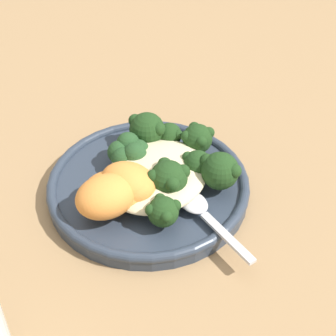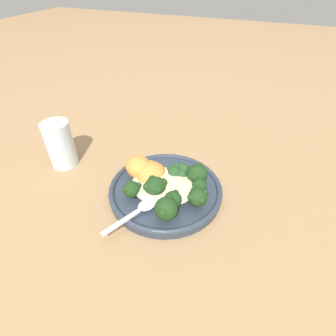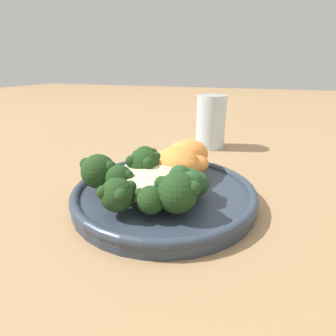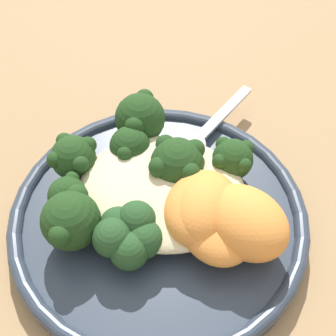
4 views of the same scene
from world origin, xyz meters
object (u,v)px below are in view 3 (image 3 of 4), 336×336
quinoa_mound (156,175)px  water_glass (211,122)px  broccoli_stalk_6 (177,191)px  broccoli_stalk_2 (107,173)px  spoon (119,171)px  broccoli_stalk_0 (150,161)px  broccoli_stalk_5 (158,195)px  sweet_potato_chunk_0 (175,163)px  sweet_potato_chunk_2 (177,162)px  sweet_potato_chunk_3 (182,163)px  kale_tuft (188,182)px  broccoli_stalk_3 (134,179)px  plate (164,193)px  broccoli_stalk_4 (132,191)px  sweet_potato_chunk_1 (185,155)px  broccoli_stalk_1 (148,166)px

quinoa_mound → water_glass: bearing=-3.6°
broccoli_stalk_6 → broccoli_stalk_2: bearing=-122.3°
broccoli_stalk_2 → spoon: size_ratio=1.09×
broccoli_stalk_0 → broccoli_stalk_6: broccoli_stalk_6 is taller
broccoli_stalk_2 → broccoli_stalk_0: bearing=-132.5°
water_glass → broccoli_stalk_5: bearing=-178.9°
sweet_potato_chunk_0 → water_glass: (0.23, -0.00, 0.01)m
sweet_potato_chunk_2 → sweet_potato_chunk_3: (0.01, -0.00, -0.00)m
kale_tuft → broccoli_stalk_3: bearing=99.4°
broccoli_stalk_3 → kale_tuft: size_ratio=2.02×
plate → kale_tuft: size_ratio=4.67×
broccoli_stalk_4 → sweet_potato_chunk_1: 0.13m
broccoli_stalk_3 → broccoli_stalk_4: 0.04m
sweet_potato_chunk_1 → spoon: (-0.05, 0.08, -0.02)m
sweet_potato_chunk_1 → spoon: size_ratio=0.57×
plate → spoon: size_ratio=2.02×
sweet_potato_chunk_3 → quinoa_mound: bearing=156.1°
spoon → sweet_potato_chunk_1: bearing=-124.3°
broccoli_stalk_1 → broccoli_stalk_6: 0.08m
broccoli_stalk_4 → broccoli_stalk_6: (0.01, -0.05, 0.00)m
sweet_potato_chunk_2 → spoon: bearing=103.9°
broccoli_stalk_2 → broccoli_stalk_4: size_ratio=1.07×
sweet_potato_chunk_0 → sweet_potato_chunk_2: size_ratio=1.09×
plate → broccoli_stalk_1: size_ratio=2.83×
broccoli_stalk_6 → quinoa_mound: bearing=-158.6°
sweet_potato_chunk_1 → water_glass: (0.20, 0.00, 0.01)m
quinoa_mound → plate: bearing=-91.2°
broccoli_stalk_0 → broccoli_stalk_6: (-0.09, -0.07, 0.01)m
broccoli_stalk_6 → sweet_potato_chunk_2: (0.09, 0.03, 0.00)m
broccoli_stalk_4 → sweet_potato_chunk_2: bearing=-166.5°
sweet_potato_chunk_0 → kale_tuft: sweet_potato_chunk_0 is taller
broccoli_stalk_0 → broccoli_stalk_3: bearing=134.1°
sweet_potato_chunk_3 → spoon: (-0.03, 0.08, -0.01)m
broccoli_stalk_3 → sweet_potato_chunk_3: 0.08m
broccoli_stalk_4 → sweet_potato_chunk_0: sweet_potato_chunk_0 is taller
broccoli_stalk_3 → sweet_potato_chunk_2: size_ratio=1.65×
broccoli_stalk_1 → broccoli_stalk_5: 0.07m
broccoli_stalk_0 → spoon: bearing=70.6°
broccoli_stalk_1 → sweet_potato_chunk_1: (0.06, -0.03, 0.00)m
sweet_potato_chunk_2 → sweet_potato_chunk_3: 0.01m
broccoli_stalk_3 → kale_tuft: bearing=158.0°
broccoli_stalk_5 → broccoli_stalk_6: bearing=93.6°
kale_tuft → plate: bearing=68.5°
water_glass → sweet_potato_chunk_2: bearing=180.0°
sweet_potato_chunk_2 → water_glass: water_glass is taller
spoon → water_glass: bearing=-83.1°
broccoli_stalk_5 → water_glass: water_glass is taller
sweet_potato_chunk_0 → sweet_potato_chunk_1: (0.03, -0.00, 0.00)m
broccoli_stalk_0 → broccoli_stalk_1: bearing=146.9°
broccoli_stalk_0 → sweet_potato_chunk_1: bearing=-115.1°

